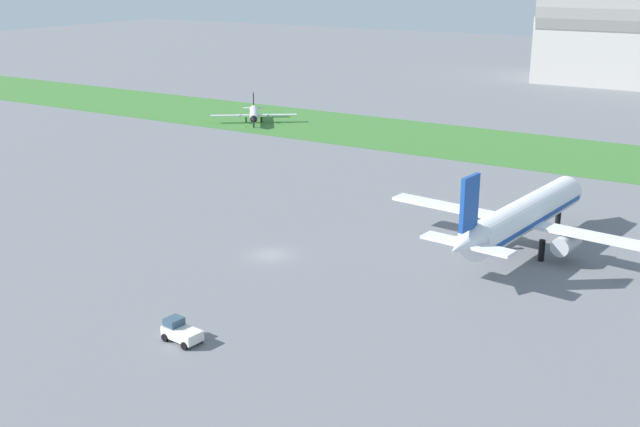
% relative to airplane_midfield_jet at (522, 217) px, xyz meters
% --- Properties ---
extents(ground_plane, '(600.00, 600.00, 0.00)m').
position_rel_airplane_midfield_jet_xyz_m(ground_plane, '(-23.58, -15.69, -4.23)').
color(ground_plane, slate).
extents(grass_taxiway_strip, '(360.00, 28.00, 0.08)m').
position_rel_airplane_midfield_jet_xyz_m(grass_taxiway_strip, '(-23.58, 51.46, -4.19)').
color(grass_taxiway_strip, '#3D7533').
rests_on(grass_taxiway_strip, ground_plane).
extents(airplane_midfield_jet, '(33.24, 32.67, 11.75)m').
position_rel_airplane_midfield_jet_xyz_m(airplane_midfield_jet, '(0.00, 0.00, 0.00)').
color(airplane_midfield_jet, white).
rests_on(airplane_midfield_jet, ground_plane).
extents(airplane_taxiing_turboprop, '(15.04, 13.31, 5.35)m').
position_rel_airplane_midfield_jet_xyz_m(airplane_taxiing_turboprop, '(-71.59, 46.20, -2.27)').
color(airplane_taxiing_turboprop, silver).
rests_on(airplane_taxiing_turboprop, ground_plane).
extents(pushback_tug_near_gate, '(3.80, 2.44, 1.95)m').
position_rel_airplane_midfield_jet_xyz_m(pushback_tug_near_gate, '(-17.88, -37.27, -3.32)').
color(pushback_tug_near_gate, white).
rests_on(pushback_tug_near_gate, ground_plane).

